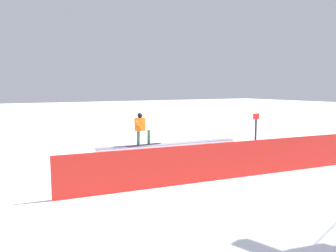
{
  "coord_description": "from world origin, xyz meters",
  "views": [
    {
      "loc": [
        7.08,
        12.41,
        3.17
      ],
      "look_at": [
        0.59,
        0.93,
        1.62
      ],
      "focal_mm": 35.11,
      "sensor_mm": 36.0,
      "label": 1
    }
  ],
  "objects": [
    {
      "name": "ground_plane",
      "position": [
        0.0,
        0.0,
        0.0
      ],
      "size": [
        120.0,
        120.0,
        0.0
      ],
      "primitive_type": "plane",
      "color": "white"
    },
    {
      "name": "safety_fence",
      "position": [
        0.0,
        3.69,
        0.65
      ],
      "size": [
        11.09,
        1.3,
        1.29
      ],
      "primitive_type": "cube",
      "rotation": [
        0.0,
        0.0,
        -0.11
      ],
      "color": "red",
      "rests_on": "ground_plane"
    },
    {
      "name": "grind_box",
      "position": [
        0.0,
        0.0,
        0.33
      ],
      "size": [
        6.53,
        1.21,
        0.73
      ],
      "color": "white",
      "rests_on": "ground_plane"
    },
    {
      "name": "trail_marker",
      "position": [
        -4.75,
        0.42,
        1.01
      ],
      "size": [
        0.4,
        0.1,
        1.89
      ],
      "color": "#262628",
      "rests_on": "ground_plane"
    },
    {
      "name": "snowboarder",
      "position": [
        1.3,
        -0.12,
        1.47
      ],
      "size": [
        1.59,
        0.46,
        1.39
      ],
      "color": "black",
      "rests_on": "grind_box"
    }
  ]
}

